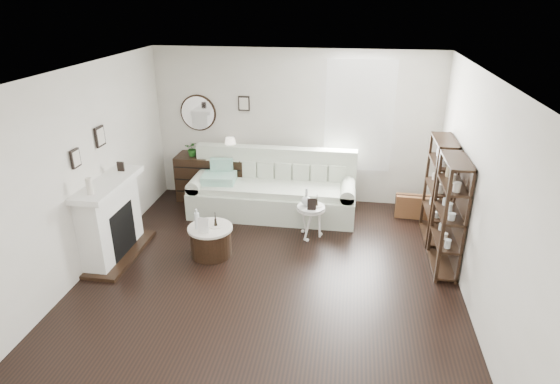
% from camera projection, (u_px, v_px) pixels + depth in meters
% --- Properties ---
extents(room, '(5.50, 5.50, 5.50)m').
position_uv_depth(room, '(337.00, 116.00, 7.99)').
color(room, black).
rests_on(room, ground).
extents(fireplace, '(0.50, 1.40, 1.84)m').
position_uv_depth(fireplace, '(112.00, 221.00, 6.65)').
color(fireplace, white).
rests_on(fireplace, ground).
extents(shelf_unit_far, '(0.30, 0.80, 1.60)m').
position_uv_depth(shelf_unit_far, '(438.00, 190.00, 7.03)').
color(shelf_unit_far, black).
rests_on(shelf_unit_far, ground).
extents(shelf_unit_near, '(0.30, 0.80, 1.60)m').
position_uv_depth(shelf_unit_near, '(449.00, 216.00, 6.22)').
color(shelf_unit_near, black).
rests_on(shelf_unit_near, ground).
extents(sofa, '(2.79, 0.97, 1.08)m').
position_uv_depth(sofa, '(273.00, 193.00, 8.06)').
color(sofa, beige).
rests_on(sofa, ground).
extents(quilt, '(0.58, 0.49, 0.14)m').
position_uv_depth(quilt, '(219.00, 178.00, 7.95)').
color(quilt, '#299972').
rests_on(quilt, sofa).
extents(suitcase, '(0.60, 0.22, 0.39)m').
position_uv_depth(suitcase, '(413.00, 206.00, 7.93)').
color(suitcase, brown).
rests_on(suitcase, ground).
extents(dresser, '(1.26, 0.54, 0.84)m').
position_uv_depth(dresser, '(212.00, 178.00, 8.55)').
color(dresser, black).
rests_on(dresser, ground).
extents(table_lamp, '(0.24, 0.24, 0.35)m').
position_uv_depth(table_lamp, '(230.00, 147.00, 8.27)').
color(table_lamp, beige).
rests_on(table_lamp, dresser).
extents(potted_plant, '(0.25, 0.22, 0.28)m').
position_uv_depth(potted_plant, '(193.00, 149.00, 8.33)').
color(potted_plant, '#1C5518').
rests_on(potted_plant, dresser).
extents(drum_table, '(0.64, 0.64, 0.45)m').
position_uv_depth(drum_table, '(211.00, 241.00, 6.77)').
color(drum_table, black).
rests_on(drum_table, ground).
extents(pedestal_table, '(0.44, 0.44, 0.53)m').
position_uv_depth(pedestal_table, '(311.00, 209.00, 7.17)').
color(pedestal_table, white).
rests_on(pedestal_table, ground).
extents(eiffel_drum, '(0.13, 0.13, 0.20)m').
position_uv_depth(eiffel_drum, '(215.00, 220.00, 6.68)').
color(eiffel_drum, black).
rests_on(eiffel_drum, drum_table).
extents(bottle_drum, '(0.07, 0.07, 0.31)m').
position_uv_depth(bottle_drum, '(197.00, 219.00, 6.58)').
color(bottle_drum, silver).
rests_on(bottle_drum, drum_table).
extents(card_frame_drum, '(0.16, 0.07, 0.21)m').
position_uv_depth(card_frame_drum, '(203.00, 225.00, 6.51)').
color(card_frame_drum, silver).
rests_on(card_frame_drum, drum_table).
extents(eiffel_ped, '(0.11, 0.11, 0.17)m').
position_uv_depth(eiffel_ped, '(317.00, 201.00, 7.13)').
color(eiffel_ped, black).
rests_on(eiffel_ped, pedestal_table).
extents(flask_ped, '(0.15, 0.15, 0.29)m').
position_uv_depth(flask_ped, '(306.00, 197.00, 7.12)').
color(flask_ped, silver).
rests_on(flask_ped, pedestal_table).
extents(card_frame_ped, '(0.14, 0.06, 0.18)m').
position_uv_depth(card_frame_ped, '(312.00, 204.00, 7.01)').
color(card_frame_ped, black).
rests_on(card_frame_ped, pedestal_table).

